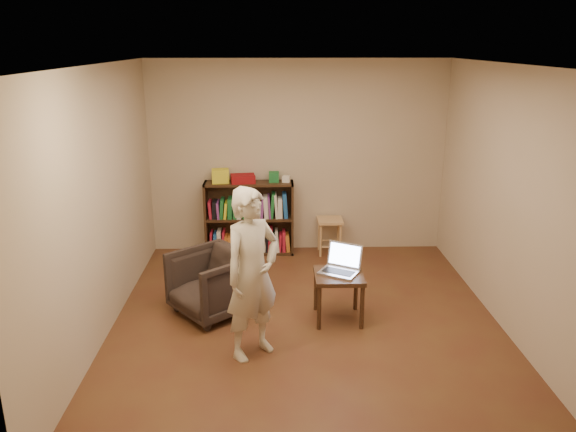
{
  "coord_description": "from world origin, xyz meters",
  "views": [
    {
      "loc": [
        -0.33,
        -5.22,
        2.8
      ],
      "look_at": [
        -0.18,
        0.35,
        1.07
      ],
      "focal_mm": 35.0,
      "sensor_mm": 36.0,
      "label": 1
    }
  ],
  "objects_px": {
    "side_table": "(339,282)",
    "person": "(252,274)",
    "bookshelf": "(249,222)",
    "stool": "(330,226)",
    "laptop": "(341,266)",
    "armchair": "(212,283)"
  },
  "relations": [
    {
      "from": "side_table",
      "to": "person",
      "type": "xyz_separation_m",
      "value": [
        -0.87,
        -0.66,
        0.38
      ]
    },
    {
      "from": "person",
      "to": "bookshelf",
      "type": "bearing_deg",
      "value": 51.97
    },
    {
      "from": "stool",
      "to": "laptop",
      "type": "bearing_deg",
      "value": -92.28
    },
    {
      "from": "laptop",
      "to": "person",
      "type": "distance_m",
      "value": 1.17
    },
    {
      "from": "bookshelf",
      "to": "armchair",
      "type": "bearing_deg",
      "value": -100.43
    },
    {
      "from": "stool",
      "to": "armchair",
      "type": "xyz_separation_m",
      "value": [
        -1.43,
        -1.75,
        -0.05
      ]
    },
    {
      "from": "armchair",
      "to": "stool",
      "type": "bearing_deg",
      "value": 100.36
    },
    {
      "from": "stool",
      "to": "bookshelf",
      "type": "bearing_deg",
      "value": 176.67
    },
    {
      "from": "bookshelf",
      "to": "laptop",
      "type": "distance_m",
      "value": 2.19
    },
    {
      "from": "laptop",
      "to": "person",
      "type": "height_order",
      "value": "person"
    },
    {
      "from": "bookshelf",
      "to": "laptop",
      "type": "bearing_deg",
      "value": -61.98
    },
    {
      "from": "armchair",
      "to": "side_table",
      "type": "height_order",
      "value": "armchair"
    },
    {
      "from": "stool",
      "to": "armchair",
      "type": "bearing_deg",
      "value": -129.36
    },
    {
      "from": "bookshelf",
      "to": "armchair",
      "type": "relative_size",
      "value": 1.59
    },
    {
      "from": "stool",
      "to": "person",
      "type": "distance_m",
      "value": 2.79
    },
    {
      "from": "bookshelf",
      "to": "stool",
      "type": "bearing_deg",
      "value": -3.33
    },
    {
      "from": "stool",
      "to": "side_table",
      "type": "relative_size",
      "value": 0.96
    },
    {
      "from": "stool",
      "to": "laptop",
      "type": "distance_m",
      "value": 1.87
    },
    {
      "from": "laptop",
      "to": "person",
      "type": "relative_size",
      "value": 0.31
    },
    {
      "from": "stool",
      "to": "laptop",
      "type": "height_order",
      "value": "laptop"
    },
    {
      "from": "armchair",
      "to": "person",
      "type": "height_order",
      "value": "person"
    },
    {
      "from": "armchair",
      "to": "side_table",
      "type": "distance_m",
      "value": 1.35
    }
  ]
}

